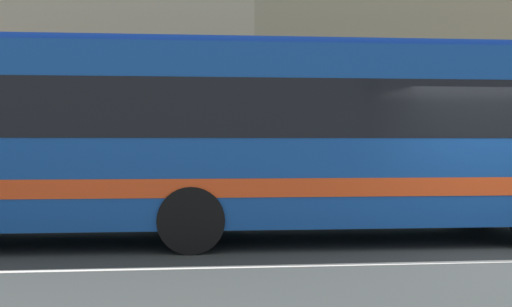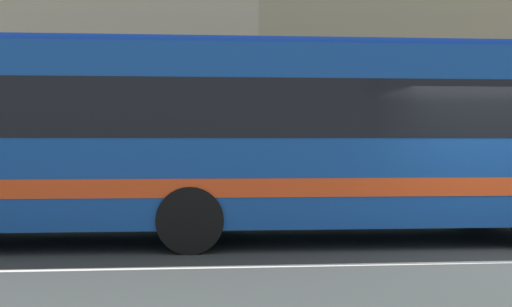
{
  "view_description": "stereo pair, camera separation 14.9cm",
  "coord_description": "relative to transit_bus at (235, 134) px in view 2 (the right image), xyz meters",
  "views": [
    {
      "loc": [
        -4.55,
        -8.05,
        1.64
      ],
      "look_at": [
        -3.51,
        2.08,
        1.47
      ],
      "focal_mm": 42.98,
      "sensor_mm": 36.0,
      "label": 1
    },
    {
      "loc": [
        -4.4,
        -8.06,
        1.64
      ],
      "look_at": [
        -3.51,
        2.08,
        1.47
      ],
      "focal_mm": 42.98,
      "sensor_mm": 36.0,
      "label": 2
    }
  ],
  "objects": [
    {
      "name": "hedge_row_far",
      "position": [
        2.6,
        3.52,
        -1.43
      ],
      "size": [
        14.42,
        1.1,
        0.74
      ],
      "primitive_type": "cube",
      "color": "#316235",
      "rests_on": "ground_plane"
    },
    {
      "name": "apartment_block_right",
      "position": [
        11.89,
        13.98,
        4.96
      ],
      "size": [
        21.47,
        11.71,
        13.52
      ],
      "color": "tan",
      "rests_on": "ground_plane"
    },
    {
      "name": "transit_bus",
      "position": [
        0.0,
        0.0,
        0.0
      ],
      "size": [
        11.55,
        2.79,
        3.26
      ],
      "color": "#14489D",
      "rests_on": "ground_plane"
    }
  ]
}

